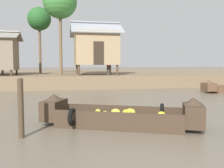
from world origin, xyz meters
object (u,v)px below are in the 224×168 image
object	(u,v)px
palm_tree_mid	(60,2)
palm_tree_far	(39,20)
banana_boat	(120,116)
stilt_house_mid_right	(96,48)
vendor_person	(109,64)
mooring_post	(21,108)

from	to	relation	value
palm_tree_mid	palm_tree_far	bearing A→B (deg)	116.07
banana_boat	stilt_house_mid_right	distance (m)	13.92
stilt_house_mid_right	vendor_person	xyz separation A→B (m)	(0.89, -1.10, -1.31)
vendor_person	palm_tree_far	bearing A→B (deg)	137.49
palm_tree_mid	stilt_house_mid_right	bearing A→B (deg)	-1.97
stilt_house_mid_right	palm_tree_far	world-z (taller)	palm_tree_far
vendor_person	mooring_post	size ratio (longest dim) A/B	1.10
vendor_person	mooring_post	xyz separation A→B (m)	(-4.65, -13.13, -1.17)
vendor_person	mooring_post	bearing A→B (deg)	-109.51
palm_tree_far	palm_tree_mid	bearing A→B (deg)	-63.93
palm_tree_mid	vendor_person	world-z (taller)	palm_tree_mid
stilt_house_mid_right	banana_boat	bearing A→B (deg)	-94.51
vendor_person	stilt_house_mid_right	bearing A→B (deg)	128.84
palm_tree_mid	mooring_post	xyz separation A→B (m)	(-0.89, -14.33, -6.11)
stilt_house_mid_right	vendor_person	bearing A→B (deg)	-51.16
palm_tree_far	vendor_person	bearing A→B (deg)	-42.51
banana_boat	mooring_post	xyz separation A→B (m)	(-2.69, -0.66, 0.43)
palm_tree_mid	mooring_post	distance (m)	15.61
stilt_house_mid_right	palm_tree_mid	bearing A→B (deg)	178.03
banana_boat	vendor_person	xyz separation A→B (m)	(1.96, 12.47, 1.60)
stilt_house_mid_right	palm_tree_far	bearing A→B (deg)	139.40
palm_tree_far	mooring_post	world-z (taller)	palm_tree_far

